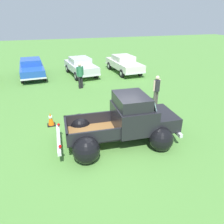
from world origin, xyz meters
TOP-DOWN VIEW (x-y plane):
  - ground_plane at (0.00, 0.00)m, footprint 80.00×80.00m
  - vintage_pickup_truck at (0.39, -0.02)m, footprint 4.71×2.95m
  - show_car_1 at (-3.43, 11.13)m, footprint 2.08×4.73m
  - show_car_2 at (0.42, 10.54)m, footprint 2.33×4.50m
  - show_car_3 at (4.13, 10.32)m, footprint 2.06×4.67m
  - spectator_0 at (-0.21, 7.09)m, footprint 0.53×0.43m
  - spectator_1 at (3.28, 2.95)m, footprint 0.53×0.44m
  - lane_cone_0 at (-2.44, 2.19)m, footprint 0.36×0.36m

SIDE VIEW (x-z plane):
  - ground_plane at x=0.00m, z-range 0.00..0.00m
  - lane_cone_0 at x=-2.44m, z-range 0.00..0.63m
  - vintage_pickup_truck at x=0.39m, z-range -0.22..1.74m
  - show_car_2 at x=0.42m, z-range 0.07..1.50m
  - show_car_1 at x=-3.43m, z-range 0.07..1.50m
  - show_car_3 at x=4.13m, z-range 0.07..1.50m
  - spectator_1 at x=3.28m, z-range 0.11..1.78m
  - spectator_0 at x=-0.21m, z-range 0.13..1.86m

